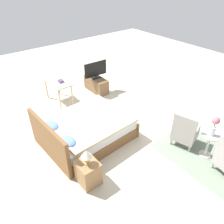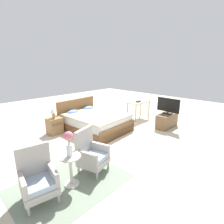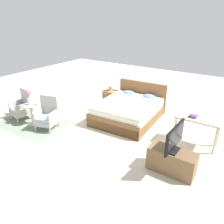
# 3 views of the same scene
# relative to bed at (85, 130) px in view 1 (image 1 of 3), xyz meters

# --- Properties ---
(ground_plane) EXTENTS (16.00, 16.00, 0.00)m
(ground_plane) POSITION_rel_bed_xyz_m (-0.12, -0.98, -0.30)
(ground_plane) COLOR beige
(floor_rug) EXTENTS (2.10, 1.50, 0.01)m
(floor_rug) POSITION_rel_bed_xyz_m (-2.21, -1.85, -0.29)
(floor_rug) COLOR gray
(floor_rug) RESTS_ON ground_plane
(bed) EXTENTS (1.77, 2.18, 0.96)m
(bed) POSITION_rel_bed_xyz_m (0.00, 0.00, 0.00)
(bed) COLOR brown
(bed) RESTS_ON ground_plane
(armchair_by_window_right) EXTENTS (0.67, 0.67, 0.92)m
(armchair_by_window_right) POSITION_rel_bed_xyz_m (-1.64, -1.80, 0.08)
(armchair_by_window_right) COLOR #ADA8A3
(armchair_by_window_right) RESTS_ON floor_rug
(side_table) EXTENTS (0.40, 0.40, 0.61)m
(side_table) POSITION_rel_bed_xyz_m (-2.21, -1.90, 0.09)
(side_table) COLOR beige
(side_table) RESTS_ON ground_plane
(flower_vase) EXTENTS (0.17, 0.17, 0.48)m
(flower_vase) POSITION_rel_bed_xyz_m (-2.21, -1.90, 0.61)
(flower_vase) COLOR silver
(flower_vase) RESTS_ON side_table
(nightstand) EXTENTS (0.44, 0.41, 0.54)m
(nightstand) POSITION_rel_bed_xyz_m (-1.15, 0.66, -0.03)
(nightstand) COLOR #997047
(nightstand) RESTS_ON ground_plane
(table_lamp) EXTENTS (0.22, 0.22, 0.33)m
(table_lamp) POSITION_rel_bed_xyz_m (-1.15, 0.66, 0.45)
(table_lamp) COLOR tan
(table_lamp) RESTS_ON nightstand
(tv_stand) EXTENTS (0.96, 0.40, 0.50)m
(tv_stand) POSITION_rel_bed_xyz_m (1.96, -1.71, -0.05)
(tv_stand) COLOR brown
(tv_stand) RESTS_ON ground_plane
(tv_flatscreen) EXTENTS (0.21, 0.84, 0.56)m
(tv_flatscreen) POSITION_rel_bed_xyz_m (1.97, -1.71, 0.50)
(tv_flatscreen) COLOR black
(tv_flatscreen) RESTS_ON tv_stand
(vanity_desk) EXTENTS (1.04, 0.52, 0.73)m
(vanity_desk) POSITION_rel_bed_xyz_m (2.10, -0.36, 0.33)
(vanity_desk) COLOR beige
(vanity_desk) RESTS_ON ground_plane
(book_stack) EXTENTS (0.18, 0.16, 0.06)m
(book_stack) POSITION_rel_bed_xyz_m (1.98, -0.42, 0.47)
(book_stack) COLOR #337A47
(book_stack) RESTS_ON vanity_desk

